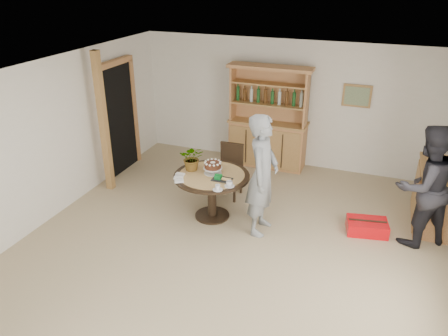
% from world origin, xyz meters
% --- Properties ---
extents(ground, '(7.00, 7.00, 0.00)m').
position_xyz_m(ground, '(0.00, 0.00, 0.00)').
color(ground, tan).
rests_on(ground, ground).
extents(room_shell, '(6.04, 7.04, 2.52)m').
position_xyz_m(room_shell, '(0.00, 0.01, 1.74)').
color(room_shell, white).
rests_on(room_shell, ground).
extents(doorway, '(0.13, 1.10, 2.18)m').
position_xyz_m(doorway, '(-2.93, 2.00, 1.11)').
color(doorway, black).
rests_on(doorway, ground).
extents(pine_post, '(0.12, 0.12, 2.50)m').
position_xyz_m(pine_post, '(-2.70, 1.20, 1.25)').
color(pine_post, '#B1844A').
rests_on(pine_post, ground).
extents(hutch, '(1.62, 0.54, 2.04)m').
position_xyz_m(hutch, '(-0.30, 3.24, 0.69)').
color(hutch, tan).
rests_on(hutch, ground).
extents(sideboard, '(0.54, 1.26, 0.94)m').
position_xyz_m(sideboard, '(2.74, 2.00, 0.47)').
color(sideboard, tan).
rests_on(sideboard, ground).
extents(dining_table, '(1.20, 1.20, 0.76)m').
position_xyz_m(dining_table, '(-0.57, 0.93, 0.60)').
color(dining_table, black).
rests_on(dining_table, ground).
extents(dining_chair, '(0.42, 0.42, 0.95)m').
position_xyz_m(dining_chair, '(-0.57, 1.76, 0.54)').
color(dining_chair, black).
rests_on(dining_chair, ground).
extents(birthday_cake, '(0.30, 0.30, 0.20)m').
position_xyz_m(birthday_cake, '(-0.57, 0.98, 0.88)').
color(birthday_cake, white).
rests_on(birthday_cake, dining_table).
extents(flower_vase, '(0.47, 0.44, 0.42)m').
position_xyz_m(flower_vase, '(-0.92, 0.98, 0.97)').
color(flower_vase, '#3F7233').
rests_on(flower_vase, dining_table).
extents(gift_tray, '(0.30, 0.20, 0.08)m').
position_xyz_m(gift_tray, '(-0.36, 0.81, 0.79)').
color(gift_tray, black).
rests_on(gift_tray, dining_table).
extents(coffee_cup_a, '(0.15, 0.15, 0.09)m').
position_xyz_m(coffee_cup_a, '(-0.17, 0.65, 0.80)').
color(coffee_cup_a, silver).
rests_on(coffee_cup_a, dining_table).
extents(coffee_cup_b, '(0.15, 0.15, 0.08)m').
position_xyz_m(coffee_cup_b, '(-0.29, 0.48, 0.79)').
color(coffee_cup_b, silver).
rests_on(coffee_cup_b, dining_table).
extents(napkins, '(0.24, 0.33, 0.03)m').
position_xyz_m(napkins, '(-0.98, 0.62, 0.77)').
color(napkins, white).
rests_on(napkins, dining_table).
extents(teen_boy, '(0.45, 0.69, 1.87)m').
position_xyz_m(teen_boy, '(0.28, 0.83, 0.94)').
color(teen_boy, gray).
rests_on(teen_boy, ground).
extents(adult_person, '(1.12, 1.08, 1.82)m').
position_xyz_m(adult_person, '(2.50, 1.35, 0.91)').
color(adult_person, black).
rests_on(adult_person, ground).
extents(red_suitcase, '(0.67, 0.51, 0.21)m').
position_xyz_m(red_suitcase, '(1.83, 1.34, 0.10)').
color(red_suitcase, red).
rests_on(red_suitcase, ground).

